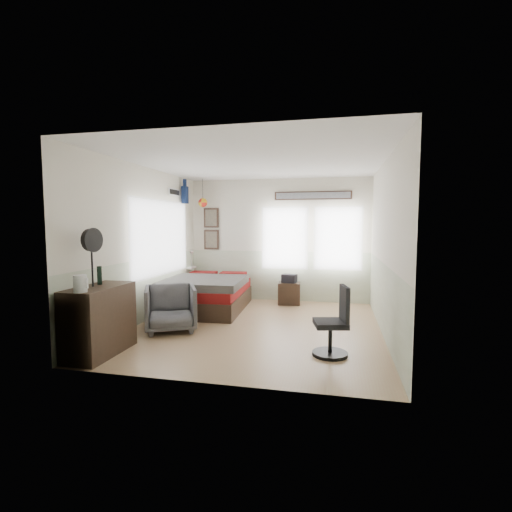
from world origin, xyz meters
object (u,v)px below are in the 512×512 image
Objects in this scene: armchair at (171,308)px; task_chair at (334,327)px; dresser at (100,320)px; nightstand at (289,293)px; bed at (208,294)px.

task_chair is at bearing -40.20° from armchair.
dresser is 1.09× the size of task_chair.
armchair is at bearing -129.20° from nightstand.
task_chair is (2.50, -2.13, 0.05)m from bed.
task_chair reaches higher than nightstand.
dresser is 3.07m from task_chair.
dresser is 2.17× the size of nightstand.
bed is 1.75m from nightstand.
bed is 2.30× the size of task_chair.
nightstand is at bearing 25.61° from bed.
bed is 2.78m from dresser.
bed is 1.53m from armchair.
task_chair is (2.58, -0.61, 0.01)m from armchair.
bed is 4.58× the size of nightstand.
armchair is (0.43, 1.21, -0.09)m from dresser.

